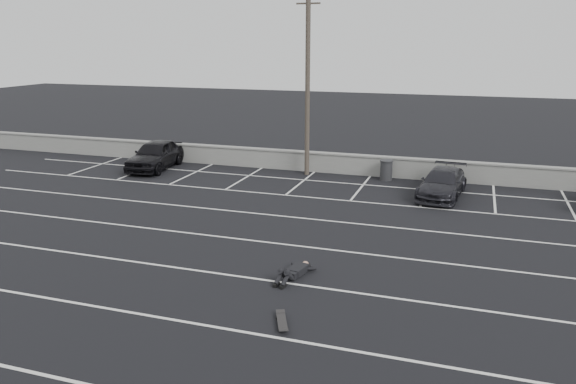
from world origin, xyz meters
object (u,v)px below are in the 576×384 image
(car_right, at_px, (442,183))
(trash_bin, at_px, (386,170))
(car_left, at_px, (156,155))
(person, at_px, (298,267))
(skateboard, at_px, (282,322))
(utility_pole, at_px, (308,85))

(car_right, relative_size, trash_bin, 4.17)
(car_left, bearing_deg, trash_bin, 0.51)
(car_right, xyz_separation_m, trash_bin, (-2.85, 2.24, -0.10))
(person, xyz_separation_m, skateboard, (0.57, -3.12, -0.15))
(utility_pole, relative_size, person, 3.74)
(person, bearing_deg, utility_pole, 116.76)
(car_left, distance_m, trash_bin, 12.41)
(car_left, bearing_deg, skateboard, -55.33)
(car_left, relative_size, utility_pole, 0.50)
(car_right, bearing_deg, skateboard, -95.72)
(person, bearing_deg, car_right, 82.33)
(utility_pole, xyz_separation_m, skateboard, (3.99, -15.57, -4.54))
(car_left, distance_m, car_right, 15.20)
(trash_bin, bearing_deg, car_left, -173.62)
(car_left, relative_size, person, 1.88)
(car_left, distance_m, utility_pole, 9.15)
(trash_bin, distance_m, skateboard, 15.64)
(car_right, height_order, skateboard, car_right)
(trash_bin, bearing_deg, person, -93.21)
(car_left, height_order, skateboard, car_left)
(car_left, distance_m, person, 16.11)
(car_left, height_order, person, car_left)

